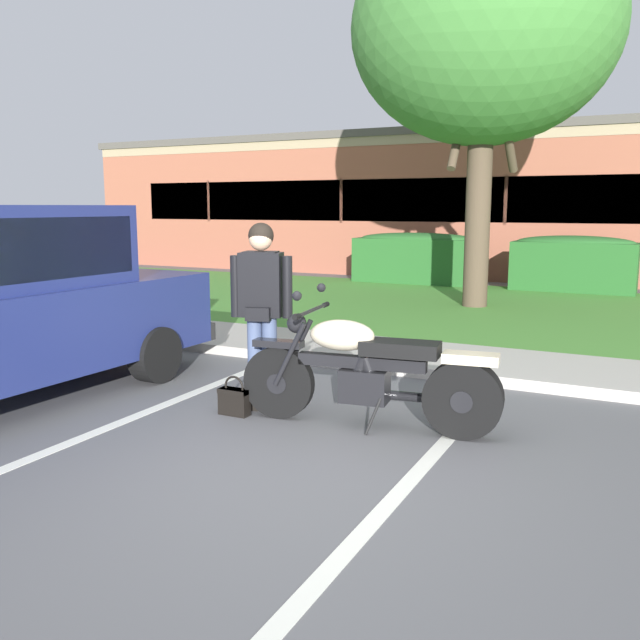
{
  "coord_description": "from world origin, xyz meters",
  "views": [
    {
      "loc": [
        2.4,
        -4.05,
        1.85
      ],
      "look_at": [
        -0.31,
        1.26,
        0.85
      ],
      "focal_mm": 38.22,
      "sensor_mm": 36.0,
      "label": 1
    }
  ],
  "objects_px": {
    "handbag": "(234,399)",
    "shade_tree": "(485,31)",
    "rider_person": "(261,302)",
    "hedge_left": "(417,258)",
    "hedge_center_left": "(573,263)",
    "brick_building": "(539,204)",
    "motorcycle": "(377,373)"
  },
  "relations": [
    {
      "from": "handbag",
      "to": "shade_tree",
      "type": "distance_m",
      "value": 8.67
    },
    {
      "from": "shade_tree",
      "to": "rider_person",
      "type": "bearing_deg",
      "value": -91.55
    },
    {
      "from": "handbag",
      "to": "hedge_left",
      "type": "distance_m",
      "value": 10.68
    },
    {
      "from": "hedge_center_left",
      "to": "shade_tree",
      "type": "bearing_deg",
      "value": -112.04
    },
    {
      "from": "rider_person",
      "to": "hedge_left",
      "type": "distance_m",
      "value": 10.38
    },
    {
      "from": "handbag",
      "to": "hedge_center_left",
      "type": "xyz_separation_m",
      "value": [
        1.58,
        10.49,
        0.51
      ]
    },
    {
      "from": "shade_tree",
      "to": "hedge_left",
      "type": "height_order",
      "value": "shade_tree"
    },
    {
      "from": "rider_person",
      "to": "hedge_left",
      "type": "bearing_deg",
      "value": 101.2
    },
    {
      "from": "shade_tree",
      "to": "hedge_left",
      "type": "relative_size",
      "value": 2.26
    },
    {
      "from": "shade_tree",
      "to": "handbag",
      "type": "bearing_deg",
      "value": -92.29
    },
    {
      "from": "shade_tree",
      "to": "brick_building",
      "type": "height_order",
      "value": "shade_tree"
    },
    {
      "from": "brick_building",
      "to": "handbag",
      "type": "bearing_deg",
      "value": -89.25
    },
    {
      "from": "motorcycle",
      "to": "rider_person",
      "type": "relative_size",
      "value": 1.31
    },
    {
      "from": "rider_person",
      "to": "shade_tree",
      "type": "distance_m",
      "value": 7.97
    },
    {
      "from": "handbag",
      "to": "rider_person",
      "type": "bearing_deg",
      "value": 72.02
    },
    {
      "from": "hedge_left",
      "to": "brick_building",
      "type": "height_order",
      "value": "brick_building"
    },
    {
      "from": "shade_tree",
      "to": "hedge_center_left",
      "type": "height_order",
      "value": "shade_tree"
    },
    {
      "from": "handbag",
      "to": "brick_building",
      "type": "relative_size",
      "value": 0.01
    },
    {
      "from": "shade_tree",
      "to": "hedge_center_left",
      "type": "distance_m",
      "value": 5.39
    },
    {
      "from": "motorcycle",
      "to": "hedge_center_left",
      "type": "distance_m",
      "value": 10.26
    },
    {
      "from": "handbag",
      "to": "motorcycle",
      "type": "bearing_deg",
      "value": 10.61
    },
    {
      "from": "shade_tree",
      "to": "hedge_left",
      "type": "distance_m",
      "value": 5.68
    },
    {
      "from": "motorcycle",
      "to": "shade_tree",
      "type": "distance_m",
      "value": 8.35
    },
    {
      "from": "handbag",
      "to": "hedge_center_left",
      "type": "bearing_deg",
      "value": 81.43
    },
    {
      "from": "hedge_left",
      "to": "brick_building",
      "type": "xyz_separation_m",
      "value": [
        1.69,
        6.19,
        1.28
      ]
    },
    {
      "from": "rider_person",
      "to": "shade_tree",
      "type": "relative_size",
      "value": 0.25
    },
    {
      "from": "hedge_center_left",
      "to": "brick_building",
      "type": "xyz_separation_m",
      "value": [
        -1.8,
        6.19,
        1.28
      ]
    },
    {
      "from": "motorcycle",
      "to": "shade_tree",
      "type": "height_order",
      "value": "shade_tree"
    },
    {
      "from": "rider_person",
      "to": "hedge_left",
      "type": "xyz_separation_m",
      "value": [
        -2.01,
        10.17,
        -0.34
      ]
    },
    {
      "from": "motorcycle",
      "to": "handbag",
      "type": "xyz_separation_m",
      "value": [
        -1.28,
        -0.24,
        -0.34
      ]
    },
    {
      "from": "motorcycle",
      "to": "brick_building",
      "type": "distance_m",
      "value": 16.57
    },
    {
      "from": "rider_person",
      "to": "shade_tree",
      "type": "bearing_deg",
      "value": 88.45
    }
  ]
}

